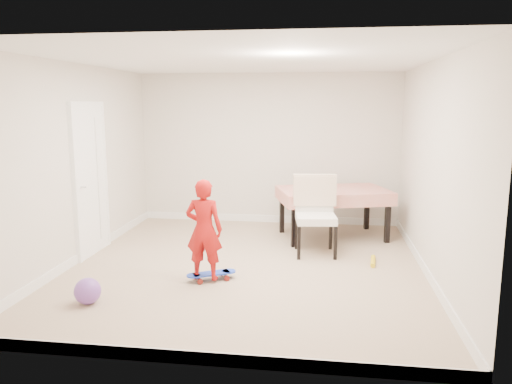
# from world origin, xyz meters

# --- Properties ---
(ground) EXTENTS (5.00, 5.00, 0.00)m
(ground) POSITION_xyz_m (0.00, 0.00, 0.00)
(ground) COLOR tan
(ground) RESTS_ON ground
(ceiling) EXTENTS (4.50, 5.00, 0.04)m
(ceiling) POSITION_xyz_m (0.00, 0.00, 2.58)
(ceiling) COLOR white
(ceiling) RESTS_ON wall_back
(wall_back) EXTENTS (4.50, 0.04, 2.60)m
(wall_back) POSITION_xyz_m (0.00, 2.48, 1.30)
(wall_back) COLOR beige
(wall_back) RESTS_ON ground
(wall_front) EXTENTS (4.50, 0.04, 2.60)m
(wall_front) POSITION_xyz_m (0.00, -2.48, 1.30)
(wall_front) COLOR beige
(wall_front) RESTS_ON ground
(wall_left) EXTENTS (0.04, 5.00, 2.60)m
(wall_left) POSITION_xyz_m (-2.23, 0.00, 1.30)
(wall_left) COLOR beige
(wall_left) RESTS_ON ground
(wall_right) EXTENTS (0.04, 5.00, 2.60)m
(wall_right) POSITION_xyz_m (2.23, 0.00, 1.30)
(wall_right) COLOR beige
(wall_right) RESTS_ON ground
(door) EXTENTS (0.11, 0.94, 2.11)m
(door) POSITION_xyz_m (-2.22, 0.30, 1.02)
(door) COLOR white
(door) RESTS_ON ground
(baseboard_back) EXTENTS (4.50, 0.02, 0.12)m
(baseboard_back) POSITION_xyz_m (0.00, 2.49, 0.06)
(baseboard_back) COLOR white
(baseboard_back) RESTS_ON ground
(baseboard_front) EXTENTS (4.50, 0.02, 0.12)m
(baseboard_front) POSITION_xyz_m (0.00, -2.49, 0.06)
(baseboard_front) COLOR white
(baseboard_front) RESTS_ON ground
(baseboard_left) EXTENTS (0.02, 5.00, 0.12)m
(baseboard_left) POSITION_xyz_m (-2.24, 0.00, 0.06)
(baseboard_left) COLOR white
(baseboard_left) RESTS_ON ground
(baseboard_right) EXTENTS (0.02, 5.00, 0.12)m
(baseboard_right) POSITION_xyz_m (2.24, 0.00, 0.06)
(baseboard_right) COLOR white
(baseboard_right) RESTS_ON ground
(dining_table) EXTENTS (1.87, 1.46, 0.77)m
(dining_table) POSITION_xyz_m (1.12, 1.60, 0.39)
(dining_table) COLOR red
(dining_table) RESTS_ON ground
(dining_chair) EXTENTS (0.67, 0.74, 1.10)m
(dining_chair) POSITION_xyz_m (0.87, 0.67, 0.55)
(dining_chair) COLOR silver
(dining_chair) RESTS_ON ground
(skateboard) EXTENTS (0.64, 0.48, 0.09)m
(skateboard) POSITION_xyz_m (-0.34, -0.55, 0.05)
(skateboard) COLOR blue
(skateboard) RESTS_ON ground
(child) EXTENTS (0.44, 0.30, 1.20)m
(child) POSITION_xyz_m (-0.40, -0.61, 0.60)
(child) COLOR #B41412
(child) RESTS_ON ground
(balloon) EXTENTS (0.28, 0.28, 0.28)m
(balloon) POSITION_xyz_m (-1.47, -1.43, 0.14)
(balloon) COLOR purple
(balloon) RESTS_ON ground
(foam_toy) EXTENTS (0.10, 0.40, 0.06)m
(foam_toy) POSITION_xyz_m (1.64, 0.35, 0.03)
(foam_toy) COLOR yellow
(foam_toy) RESTS_ON ground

